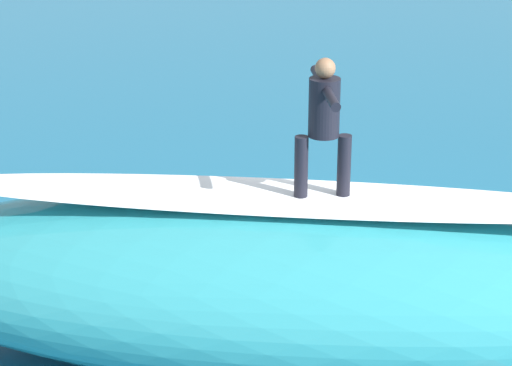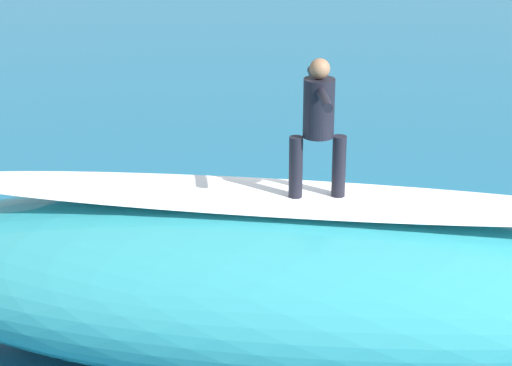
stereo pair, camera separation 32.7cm
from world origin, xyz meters
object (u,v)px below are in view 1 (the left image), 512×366
surfer_riding (324,118)px  surfboard_paddling (210,222)px  surfer_paddling (218,211)px  surfboard_riding (322,200)px

surfer_riding → surfboard_paddling: bearing=-74.9°
surfer_paddling → surfboard_paddling: bearing=0.0°
surfboard_riding → surfer_riding: surfer_riding is taller
surfboard_riding → surfer_paddling: size_ratio=1.39×
surfer_paddling → surfboard_riding: bearing=101.0°
surfboard_riding → surfboard_paddling: surfboard_riding is taller
surfboard_riding → surfer_riding: 0.89m
surfer_riding → surfboard_paddling: size_ratio=0.71×
surfer_riding → surfboard_paddling: 4.92m
surfboard_riding → surfer_riding: size_ratio=1.46×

